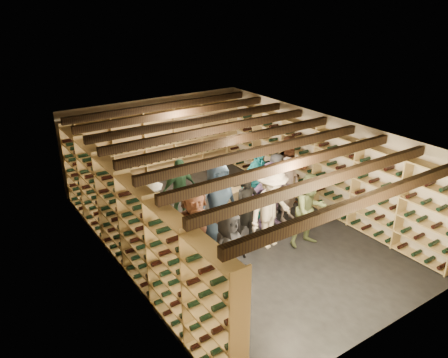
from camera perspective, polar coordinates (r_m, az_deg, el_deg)
ground at (r=10.28m, az=1.32°, el=-6.90°), size 8.00×8.00×0.00m
walls at (r=9.74m, az=1.39°, el=-0.78°), size 5.52×8.02×2.40m
ceiling at (r=9.31m, az=1.46°, el=5.97°), size 5.50×8.00×0.01m
ceiling_joists at (r=9.35m, az=1.45°, el=5.15°), size 5.40×7.12×0.18m
wine_rack_left at (r=8.71m, az=-12.63°, el=-5.38°), size 0.32×7.50×2.15m
wine_rack_right at (r=11.35m, az=12.05°, el=1.62°), size 0.32×7.50×2.15m
wine_rack_back at (r=12.88m, az=-8.52°, el=4.50°), size 4.70×0.30×2.15m
crate_stack_left at (r=10.55m, az=-9.02°, el=-4.80°), size 0.55×0.41×0.51m
crate_stack_right at (r=11.53m, az=0.68°, el=-2.41°), size 0.54×0.40×0.34m
crate_loose at (r=12.08m, az=2.15°, el=-1.62°), size 0.51×0.34×0.17m
person_0 at (r=8.14m, az=0.56°, el=-9.24°), size 0.88×0.69×1.59m
person_1 at (r=9.62m, az=3.00°, el=-3.89°), size 0.61×0.43×1.57m
person_2 at (r=9.60m, az=11.17°, el=-4.05°), size 0.89×0.74×1.67m
person_3 at (r=9.39m, az=6.14°, el=-3.79°), size 1.28×0.87×1.84m
person_4 at (r=10.66m, az=4.41°, el=-0.41°), size 1.09×0.56×1.79m
person_5 at (r=8.56m, az=-3.84°, el=-6.61°), size 1.78×1.02×1.83m
person_6 at (r=9.57m, az=-0.82°, el=-3.04°), size 0.94×0.65×1.85m
person_7 at (r=10.58m, az=8.51°, el=-1.31°), size 0.66×0.51×1.62m
person_8 at (r=11.35m, az=8.58°, el=1.05°), size 1.09×0.98×1.85m
person_9 at (r=9.67m, az=-9.49°, el=-4.11°), size 1.09×0.76×1.54m
person_10 at (r=10.59m, az=-5.83°, el=-1.36°), size 0.93×0.44×1.55m
person_11 at (r=10.28m, az=6.08°, el=-1.99°), size 1.53×0.63×1.60m
person_12 at (r=11.00m, az=6.79°, el=-0.49°), size 0.86×0.71×1.53m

